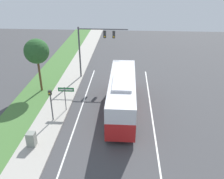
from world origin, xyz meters
TOP-DOWN VIEW (x-y plane):
  - ground_plane at (0.00, 0.00)m, footprint 80.00×80.00m
  - sidewalk at (-6.20, 0.00)m, footprint 2.80×80.00m
  - grass_verge at (-9.40, 0.00)m, footprint 3.60×80.00m
  - lane_divider_near at (-3.60, 0.00)m, footprint 0.14×30.00m
  - lane_divider_far at (3.60, 0.00)m, footprint 0.14×30.00m
  - bus at (0.61, 4.15)m, footprint 2.67×11.13m
  - signal_gantry at (-3.23, 12.50)m, footprint 6.15×0.41m
  - pedestrian_signal at (-5.83, 1.91)m, footprint 0.28×0.34m
  - street_sign at (-4.94, 3.83)m, footprint 1.57×0.08m
  - utility_cabinet at (-6.49, -1.88)m, footprint 0.68×0.63m
  - roadside_tree at (-8.94, 8.15)m, footprint 2.75×2.75m

SIDE VIEW (x-z plane):
  - ground_plane at x=0.00m, z-range 0.00..0.00m
  - lane_divider_near at x=-3.60m, z-range 0.00..0.01m
  - lane_divider_far at x=3.60m, z-range 0.00..0.01m
  - grass_verge at x=-9.40m, z-range 0.00..0.10m
  - sidewalk at x=-6.20m, z-range 0.00..0.12m
  - utility_cabinet at x=-6.49m, z-range 0.12..1.33m
  - street_sign at x=-4.94m, z-range 0.60..3.27m
  - bus at x=0.61m, z-range 0.19..3.91m
  - pedestrian_signal at x=-5.83m, z-range 0.57..3.81m
  - signal_gantry at x=-3.23m, z-range 1.41..8.05m
  - roadside_tree at x=-8.94m, z-range 1.76..7.89m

